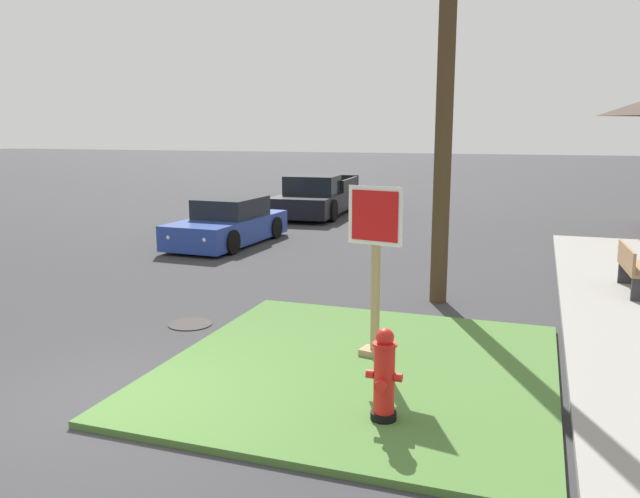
% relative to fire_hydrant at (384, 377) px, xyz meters
% --- Properties ---
extents(ground_plane, '(160.00, 160.00, 0.00)m').
position_rel_fire_hydrant_xyz_m(ground_plane, '(-3.15, -0.57, -0.55)').
color(ground_plane, '#333335').
extents(grass_corner_patch, '(4.86, 5.08, 0.08)m').
position_rel_fire_hydrant_xyz_m(grass_corner_patch, '(-0.66, 1.41, -0.51)').
color(grass_corner_patch, '#477033').
rests_on(grass_corner_patch, ground).
extents(sidewalk_strip, '(2.20, 15.34, 0.12)m').
position_rel_fire_hydrant_xyz_m(sidewalk_strip, '(2.97, 5.25, -0.49)').
color(sidewalk_strip, gray).
rests_on(sidewalk_strip, ground).
extents(fire_hydrant, '(0.38, 0.34, 0.99)m').
position_rel_fire_hydrant_xyz_m(fire_hydrant, '(0.00, 0.00, 0.00)').
color(fire_hydrant, black).
rests_on(fire_hydrant, grass_corner_patch).
extents(stop_sign, '(0.75, 0.34, 2.28)m').
position_rel_fire_hydrant_xyz_m(stop_sign, '(-0.57, 1.84, 0.66)').
color(stop_sign, '#A3845B').
rests_on(stop_sign, grass_corner_patch).
extents(manhole_cover, '(0.70, 0.70, 0.02)m').
position_rel_fire_hydrant_xyz_m(manhole_cover, '(-3.75, 2.45, -0.54)').
color(manhole_cover, black).
rests_on(manhole_cover, ground).
extents(parked_sedan_blue, '(1.94, 4.20, 1.25)m').
position_rel_fire_hydrant_xyz_m(parked_sedan_blue, '(-6.55, 9.28, -0.01)').
color(parked_sedan_blue, '#233D93').
rests_on(parked_sedan_blue, ground).
extents(pickup_truck_black, '(2.38, 5.65, 1.48)m').
position_rel_fire_hydrant_xyz_m(pickup_truck_black, '(-6.23, 15.73, 0.07)').
color(pickup_truck_black, black).
rests_on(pickup_truck_black, ground).
extents(street_bench, '(0.48, 1.55, 0.85)m').
position_rel_fire_hydrant_xyz_m(street_bench, '(3.12, 6.56, 0.04)').
color(street_bench, '#93704C').
rests_on(street_bench, sidewalk_strip).
extents(utility_pole, '(1.58, 0.30, 10.00)m').
position_rel_fire_hydrant_xyz_m(utility_pole, '(-0.21, 5.14, 4.63)').
color(utility_pole, '#42301E').
rests_on(utility_pole, ground).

